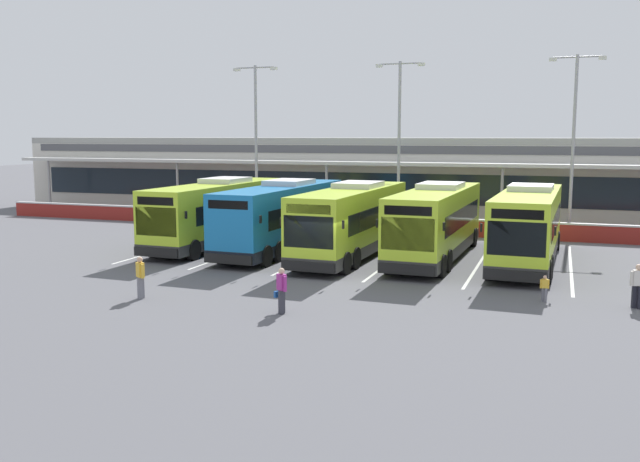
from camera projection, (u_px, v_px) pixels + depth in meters
ground_plane at (320, 277)px, 30.29m from camera, size 200.00×200.00×0.00m
terminal_building at (430, 175)px, 55.05m from camera, size 70.00×13.00×6.00m
red_barrier_wall at (395, 225)px, 43.78m from camera, size 60.00×0.40×1.10m
coach_bus_leftmost at (218, 214)px, 38.79m from camera, size 3.20×12.23×3.78m
coach_bus_left_centre at (282, 218)px, 37.02m from camera, size 3.20×12.23×3.78m
coach_bus_centre at (352, 222)px, 35.19m from camera, size 3.20×12.23×3.78m
coach_bus_right_centre at (436, 224)px, 34.56m from camera, size 3.20×12.23×3.78m
coach_bus_rightmost at (528, 227)px, 33.22m from camera, size 3.20×12.23×3.78m
bay_stripe_far_west at (181, 244)px, 39.32m from camera, size 0.14×13.00×0.01m
bay_stripe_west at (248, 248)px, 37.95m from camera, size 0.14×13.00×0.01m
bay_stripe_mid_west at (320, 252)px, 36.59m from camera, size 0.14×13.00×0.01m
bay_stripe_centre at (397, 257)px, 35.22m from camera, size 0.14×13.00×0.01m
bay_stripe_mid_east at (480, 262)px, 33.85m from camera, size 0.14×13.00×0.01m
bay_stripe_east at (571, 267)px, 32.49m from camera, size 0.14×13.00×0.01m
pedestrian_with_handbag at (281, 289)px, 23.96m from camera, size 0.60×0.55×1.62m
pedestrian_in_dark_coat at (140, 276)px, 26.14m from camera, size 0.49×0.42×1.62m
pedestrian_child at (544, 287)px, 25.68m from camera, size 0.33×0.18×1.00m
pedestrian_near_bin at (638, 285)px, 24.63m from camera, size 0.54×0.29×1.62m
lamp_post_west at (256, 134)px, 48.15m from camera, size 3.24×0.28×11.00m
lamp_post_centre at (399, 134)px, 45.52m from camera, size 3.24×0.28×11.00m
lamp_post_east at (574, 134)px, 41.77m from camera, size 3.24×0.28×11.00m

